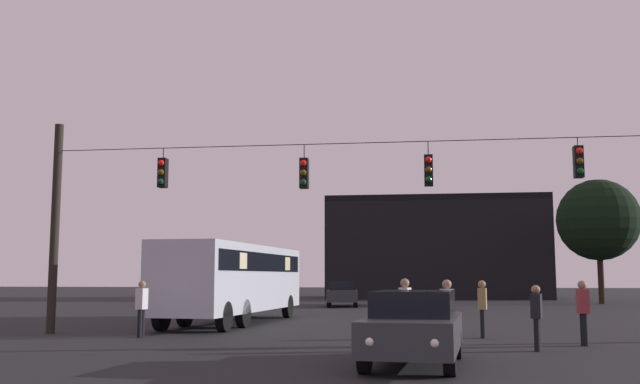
# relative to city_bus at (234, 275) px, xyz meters

# --- Properties ---
(ground_plane) EXTENTS (168.00, 168.00, 0.00)m
(ground_plane) POSITION_rel_city_bus_xyz_m (5.41, 4.87, -1.87)
(ground_plane) COLOR black
(ground_plane) RESTS_ON ground
(overhead_signal_span) EXTENTS (20.20, 0.44, 6.82)m
(overhead_signal_span) POSITION_rel_city_bus_xyz_m (5.44, -5.60, 2.03)
(overhead_signal_span) COLOR black
(overhead_signal_span) RESTS_ON ground
(city_bus) EXTENTS (3.32, 11.16, 3.00)m
(city_bus) POSITION_rel_city_bus_xyz_m (0.00, 0.00, 0.00)
(city_bus) COLOR #B7BCC6
(city_bus) RESTS_ON ground
(car_near_right) EXTENTS (2.19, 4.46, 1.52)m
(car_near_right) POSITION_rel_city_bus_xyz_m (7.06, -12.20, -1.07)
(car_near_right) COLOR #2D2D33
(car_near_right) RESTS_ON ground
(car_far_left) EXTENTS (2.24, 4.47, 1.52)m
(car_far_left) POSITION_rel_city_bus_xyz_m (2.55, 15.67, -1.07)
(car_far_left) COLOR #2D2D33
(car_far_left) RESTS_ON ground
(pedestrian_crossing_left) EXTENTS (0.35, 0.42, 1.74)m
(pedestrian_crossing_left) POSITION_rel_city_bus_xyz_m (7.86, -9.09, -0.88)
(pedestrian_crossing_left) COLOR black
(pedestrian_crossing_left) RESTS_ON ground
(pedestrian_crossing_center) EXTENTS (0.28, 0.38, 1.69)m
(pedestrian_crossing_center) POSITION_rel_city_bus_xyz_m (-1.11, -6.59, -0.91)
(pedestrian_crossing_center) COLOR black
(pedestrian_crossing_center) RESTS_ON ground
(pedestrian_crossing_right) EXTENTS (0.28, 0.38, 1.71)m
(pedestrian_crossing_right) POSITION_rel_city_bus_xyz_m (11.46, -7.46, -0.90)
(pedestrian_crossing_right) COLOR black
(pedestrian_crossing_right) RESTS_ON ground
(pedestrian_near_bus) EXTENTS (0.30, 0.40, 1.70)m
(pedestrian_near_bus) POSITION_rel_city_bus_xyz_m (9.03, -5.40, -0.90)
(pedestrian_near_bus) COLOR black
(pedestrian_near_bus) RESTS_ON ground
(pedestrian_trailing) EXTENTS (0.33, 0.41, 1.76)m
(pedestrian_trailing) POSITION_rel_city_bus_xyz_m (6.80, -8.38, -0.86)
(pedestrian_trailing) COLOR black
(pedestrian_trailing) RESTS_ON ground
(pedestrian_far_side) EXTENTS (0.34, 0.41, 1.61)m
(pedestrian_far_side) POSITION_rel_city_bus_xyz_m (10.02, -9.01, -0.96)
(pedestrian_far_side) COLOR black
(pedestrian_far_side) RESTS_ON ground
(corner_building) EXTENTS (17.82, 9.41, 8.31)m
(corner_building) POSITION_rel_city_bus_xyz_m (8.60, 33.76, 2.29)
(corner_building) COLOR black
(corner_building) RESTS_ON ground
(tree_left_silhouette) EXTENTS (5.45, 5.45, 8.31)m
(tree_left_silhouette) POSITION_rel_city_bus_xyz_m (19.13, 22.20, 3.70)
(tree_left_silhouette) COLOR black
(tree_left_silhouette) RESTS_ON ground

